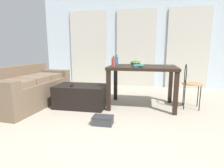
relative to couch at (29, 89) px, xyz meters
The scene contains 14 objects.
ground_plane 1.92m from the couch, ahead, with size 8.97×8.97×0.00m, color #B2A893.
wall_back 3.14m from the couch, 50.65° to the left, with size 5.45×0.10×2.58m, color silver.
curtains 3.01m from the couch, 49.59° to the left, with size 3.87×0.03×2.14m.
couch is the anchor object (origin of this frame).
coffee_table 1.04m from the couch, ahead, with size 0.92×0.57×0.41m.
craft_table 2.19m from the couch, ahead, with size 1.21×0.82×0.76m.
wire_chair 3.01m from the couch, ahead, with size 0.36×0.38×0.81m.
bottle_near 1.75m from the couch, ahead, with size 0.07×0.07×0.19m.
bottle_far 1.78m from the couch, 15.81° to the left, with size 0.07×0.07×0.20m.
bowl 2.11m from the couch, 12.79° to the left, with size 0.19×0.19×0.09m, color #477033.
book_stack 2.13m from the couch, ahead, with size 0.21×0.30×0.03m.
scissors 2.66m from the couch, 10.02° to the left, with size 0.10×0.05×0.00m.
tv_remote_primary 0.90m from the couch, ahead, with size 0.05×0.15×0.02m, color black.
shoebox 1.77m from the couch, 21.94° to the right, with size 0.29×0.19×0.12m.
Camera 1 is at (0.33, -1.63, 1.07)m, focal length 29.29 mm.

